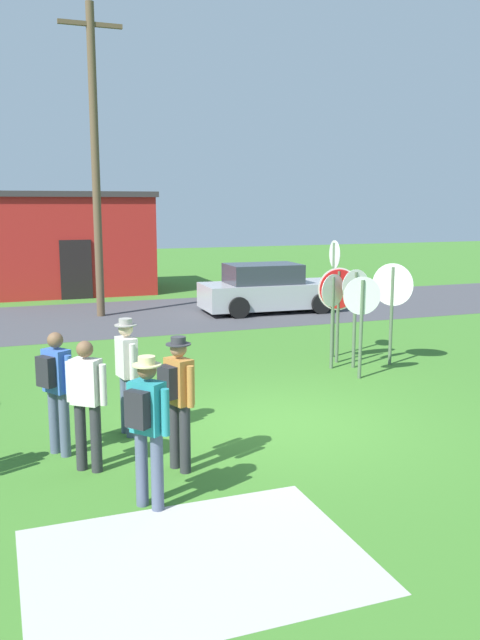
% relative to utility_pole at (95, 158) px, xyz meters
% --- Properties ---
extents(ground_plane, '(80.00, 80.00, 0.00)m').
position_rel_utility_pole_xyz_m(ground_plane, '(1.03, -11.02, -4.65)').
color(ground_plane, '#3D7528').
extents(street_asphalt, '(60.00, 6.40, 0.01)m').
position_rel_utility_pole_xyz_m(street_asphalt, '(1.03, -0.41, -4.65)').
color(street_asphalt, '#424247').
rests_on(street_asphalt, ground).
extents(concrete_path, '(3.20, 2.40, 0.01)m').
position_rel_utility_pole_xyz_m(concrete_path, '(-1.28, -14.34, -4.65)').
color(concrete_path, '#ADAAA3').
rests_on(concrete_path, ground).
extents(building_background, '(6.07, 4.59, 3.79)m').
position_rel_utility_pole_xyz_m(building_background, '(-0.24, 6.14, -2.75)').
color(building_background, '#B2231E').
rests_on(building_background, ground).
extents(utility_pole, '(1.80, 0.24, 8.93)m').
position_rel_utility_pole_xyz_m(utility_pole, '(0.00, 0.00, 0.00)').
color(utility_pole, brown).
rests_on(utility_pole, ground).
extents(parked_car_on_street, '(4.37, 2.15, 1.51)m').
position_rel_utility_pole_xyz_m(parked_car_on_street, '(5.08, -0.98, -3.96)').
color(parked_car_on_street, '#A5A8AD').
rests_on(parked_car_on_street, ground).
extents(stop_sign_leaning_left, '(0.72, 0.21, 1.99)m').
position_rel_utility_pole_xyz_m(stop_sign_leaning_left, '(3.61, -9.07, -3.30)').
color(stop_sign_leaning_left, '#51664C').
rests_on(stop_sign_leaning_left, ground).
extents(stop_sign_leaning_right, '(0.10, 0.60, 2.58)m').
position_rel_utility_pole_xyz_m(stop_sign_leaning_right, '(3.99, -7.24, -2.96)').
color(stop_sign_leaning_right, '#51664C').
rests_on(stop_sign_leaning_right, ground).
extents(stop_sign_rear_left, '(0.53, 0.72, 2.14)m').
position_rel_utility_pole_xyz_m(stop_sign_rear_left, '(4.80, -8.29, -3.18)').
color(stop_sign_rear_left, '#51664C').
rests_on(stop_sign_rear_left, ground).
extents(stop_sign_tallest, '(0.65, 0.10, 2.05)m').
position_rel_utility_pole_xyz_m(stop_sign_tallest, '(3.93, -8.26, -3.28)').
color(stop_sign_tallest, '#51664C').
rests_on(stop_sign_tallest, ground).
extents(stop_sign_nearest, '(0.63, 0.24, 1.95)m').
position_rel_utility_pole_xyz_m(stop_sign_nearest, '(3.48, -8.16, -3.34)').
color(stop_sign_nearest, '#51664C').
rests_on(stop_sign_nearest, ground).
extents(stop_sign_low_front, '(0.89, 0.16, 2.04)m').
position_rel_utility_pole_xyz_m(stop_sign_low_front, '(3.83, -7.75, -3.26)').
color(stop_sign_low_front, '#51664C').
rests_on(stop_sign_low_front, ground).
extents(person_in_dark_shirt, '(0.46, 0.40, 1.69)m').
position_rel_utility_pole_xyz_m(person_in_dark_shirt, '(-1.94, -11.80, -3.70)').
color(person_in_dark_shirt, '#2D2D33').
rests_on(person_in_dark_shirt, ground).
extents(person_in_blue, '(0.46, 0.49, 1.69)m').
position_rel_utility_pole_xyz_m(person_in_blue, '(-2.25, -11.11, -3.67)').
color(person_in_blue, '#4C5670').
rests_on(person_in_blue, ground).
extents(person_near_signs, '(0.32, 0.56, 1.74)m').
position_rel_utility_pole_xyz_m(person_near_signs, '(-1.21, -10.65, -3.67)').
color(person_near_signs, '#4C5670').
rests_on(person_near_signs, ground).
extents(person_on_left, '(0.47, 0.48, 1.74)m').
position_rel_utility_pole_xyz_m(person_on_left, '(-1.46, -13.10, -3.64)').
color(person_on_left, '#4C5670').
rests_on(person_on_left, ground).
extents(person_in_teal, '(0.44, 0.54, 1.74)m').
position_rel_utility_pole_xyz_m(person_in_teal, '(-0.86, -12.19, -3.64)').
color(person_in_teal, '#2D2D33').
rests_on(person_in_teal, ground).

